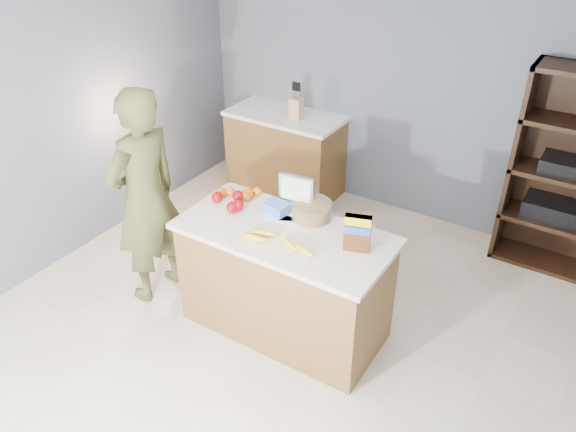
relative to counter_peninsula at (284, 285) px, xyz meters
The scene contains 15 objects.
floor 0.51m from the counter_peninsula, 90.00° to the right, with size 4.50×5.00×0.02m, color beige.
walls 1.27m from the counter_peninsula, 90.00° to the right, with size 4.52×5.02×2.51m.
counter_peninsula is the anchor object (origin of this frame).
back_cabinet 2.25m from the counter_peninsula, 122.28° to the left, with size 1.24×0.62×0.90m.
shelving_unit 2.61m from the counter_peninsula, 52.89° to the left, with size 0.90×0.40×1.80m.
person 1.28m from the counter_peninsula, behind, with size 0.66×0.43×1.80m, color #474A26.
knife_block 2.19m from the counter_peninsula, 119.29° to the left, with size 0.12×0.10×0.31m.
envelopes 0.51m from the counter_peninsula, 116.09° to the left, with size 0.35×0.19×0.00m.
bananas 0.53m from the counter_peninsula, 75.29° to the right, with size 0.56×0.18×0.04m.
apples 0.75m from the counter_peninsula, behind, with size 0.30×0.25×0.09m.
oranges 0.78m from the counter_peninsula, 157.30° to the left, with size 0.29×0.23×0.07m.
blue_carton 0.59m from the counter_peninsula, 135.56° to the left, with size 0.18×0.12×0.08m, color blue.
salad_bowl 0.60m from the counter_peninsula, 73.44° to the left, with size 0.30×0.30×0.13m.
tv 0.72m from the counter_peninsula, 106.07° to the left, with size 0.28×0.12×0.28m.
cereal_box 0.84m from the counter_peninsula, ahead, with size 0.19×0.12×0.27m.
Camera 1 is at (1.80, -2.50, 3.09)m, focal length 35.00 mm.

